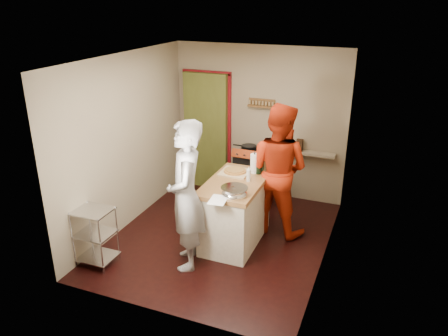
{
  "coord_description": "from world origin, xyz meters",
  "views": [
    {
      "loc": [
        2.12,
        -5.19,
        3.36
      ],
      "look_at": [
        0.06,
        0.0,
        1.12
      ],
      "focal_mm": 35.0,
      "sensor_mm": 36.0,
      "label": 1
    }
  ],
  "objects_px": {
    "person_stripe": "(186,196)",
    "person_red": "(278,169)",
    "stove": "(254,175)",
    "wire_shelving": "(95,234)",
    "island": "(235,210)"
  },
  "relations": [
    {
      "from": "wire_shelving",
      "to": "person_red",
      "type": "bearing_deg",
      "value": 42.09
    },
    {
      "from": "wire_shelving",
      "to": "person_stripe",
      "type": "distance_m",
      "value": 1.33
    },
    {
      "from": "wire_shelving",
      "to": "person_red",
      "type": "height_order",
      "value": "person_red"
    },
    {
      "from": "wire_shelving",
      "to": "person_stripe",
      "type": "bearing_deg",
      "value": 21.61
    },
    {
      "from": "island",
      "to": "person_stripe",
      "type": "relative_size",
      "value": 0.72
    },
    {
      "from": "stove",
      "to": "person_stripe",
      "type": "xyz_separation_m",
      "value": [
        -0.2,
        -2.18,
        0.54
      ]
    },
    {
      "from": "person_stripe",
      "to": "person_red",
      "type": "bearing_deg",
      "value": 122.27
    },
    {
      "from": "stove",
      "to": "wire_shelving",
      "type": "height_order",
      "value": "stove"
    },
    {
      "from": "person_stripe",
      "to": "person_red",
      "type": "xyz_separation_m",
      "value": [
        0.83,
        1.32,
        -0.01
      ]
    },
    {
      "from": "wire_shelving",
      "to": "person_stripe",
      "type": "height_order",
      "value": "person_stripe"
    },
    {
      "from": "wire_shelving",
      "to": "stove",
      "type": "bearing_deg",
      "value": 63.15
    },
    {
      "from": "wire_shelving",
      "to": "island",
      "type": "relative_size",
      "value": 0.56
    },
    {
      "from": "stove",
      "to": "island",
      "type": "xyz_separation_m",
      "value": [
        0.18,
        -1.42,
        0.05
      ]
    },
    {
      "from": "person_red",
      "to": "wire_shelving",
      "type": "bearing_deg",
      "value": 54.53
    },
    {
      "from": "wire_shelving",
      "to": "island",
      "type": "xyz_separation_m",
      "value": [
        1.51,
        1.2,
        0.06
      ]
    }
  ]
}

